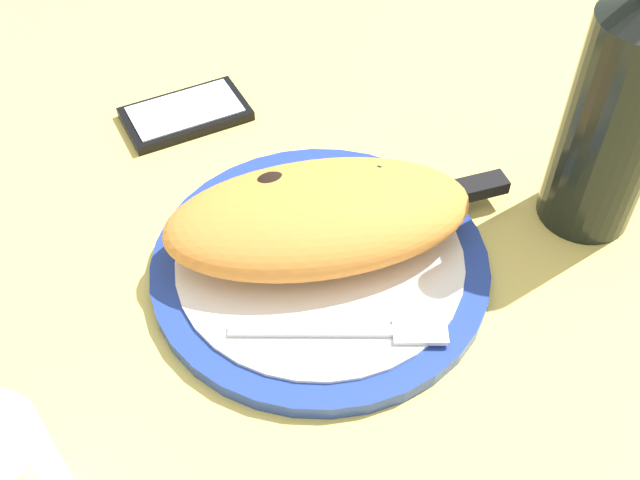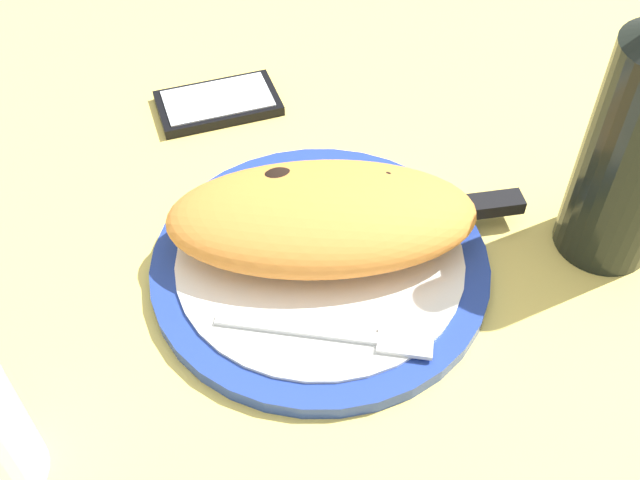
{
  "view_description": "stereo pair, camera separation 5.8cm",
  "coord_description": "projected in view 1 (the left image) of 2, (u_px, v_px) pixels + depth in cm",
  "views": [
    {
      "loc": [
        -2.19,
        -39.3,
        46.52
      ],
      "look_at": [
        0.0,
        0.0,
        3.61
      ],
      "focal_mm": 42.18,
      "sensor_mm": 36.0,
      "label": 1
    },
    {
      "loc": [
        3.63,
        -39.2,
        46.52
      ],
      "look_at": [
        0.0,
        0.0,
        3.61
      ],
      "focal_mm": 42.18,
      "sensor_mm": 36.0,
      "label": 2
    }
  ],
  "objects": [
    {
      "name": "calzone",
      "position": [
        320.0,
        217.0,
        0.59
      ],
      "size": [
        25.8,
        15.21,
        5.72
      ],
      "color": "orange",
      "rests_on": "plate"
    },
    {
      "name": "knife",
      "position": [
        417.0,
        203.0,
        0.63
      ],
      "size": [
        23.44,
        7.95,
        1.2
      ],
      "color": "silver",
      "rests_on": "plate"
    },
    {
      "name": "smartphone",
      "position": [
        186.0,
        114.0,
        0.74
      ],
      "size": [
        13.61,
        11.04,
        1.16
      ],
      "color": "black",
      "rests_on": "ground_plane"
    },
    {
      "name": "ground_plane",
      "position": [
        320.0,
        282.0,
        0.62
      ],
      "size": [
        150.0,
        150.0,
        3.0
      ],
      "primitive_type": "cube",
      "color": "#EACC60"
    },
    {
      "name": "plate",
      "position": [
        320.0,
        264.0,
        0.6
      ],
      "size": [
        27.08,
        27.08,
        1.61
      ],
      "color": "#233D99",
      "rests_on": "ground_plane"
    },
    {
      "name": "fork",
      "position": [
        360.0,
        331.0,
        0.55
      ],
      "size": [
        16.04,
        2.52,
        0.4
      ],
      "color": "silver",
      "rests_on": "plate"
    },
    {
      "name": "wine_bottle",
      "position": [
        618.0,
        111.0,
        0.57
      ],
      "size": [
        7.81,
        7.81,
        27.11
      ],
      "color": "black",
      "rests_on": "ground_plane"
    }
  ]
}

